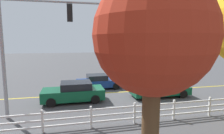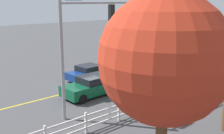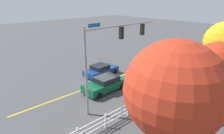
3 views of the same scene
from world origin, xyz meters
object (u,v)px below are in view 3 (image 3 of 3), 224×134
at_px(car_1, 101,70).
at_px(car_2, 105,84).
at_px(tree_3, 174,91).
at_px(car_0, 149,69).
at_px(tree_1, 217,66).

xyz_separation_m(car_1, car_2, (2.39, 3.43, 0.07)).
distance_m(car_1, car_2, 4.18).
relative_size(car_2, tree_3, 0.62).
height_order(car_0, tree_3, tree_3).
bearing_deg(tree_3, car_0, -139.67).
height_order(tree_1, tree_3, tree_3).
relative_size(car_0, tree_1, 0.76).
distance_m(car_2, tree_3, 11.22).
distance_m(tree_1, tree_3, 6.00).
height_order(car_0, car_1, car_0).
xyz_separation_m(car_1, tree_1, (0.54, 12.72, 3.86)).
bearing_deg(car_1, tree_1, -94.95).
xyz_separation_m(car_0, tree_1, (5.02, 9.03, 3.86)).
bearing_deg(tree_3, car_2, -113.30).
height_order(car_2, tree_3, tree_3).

